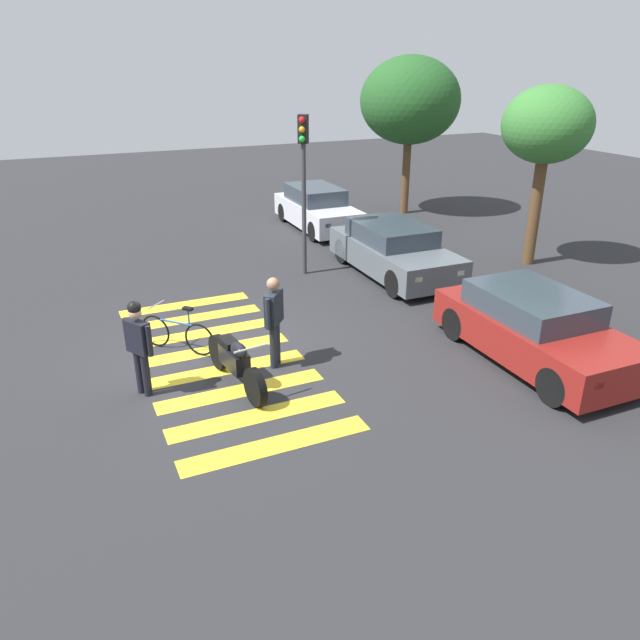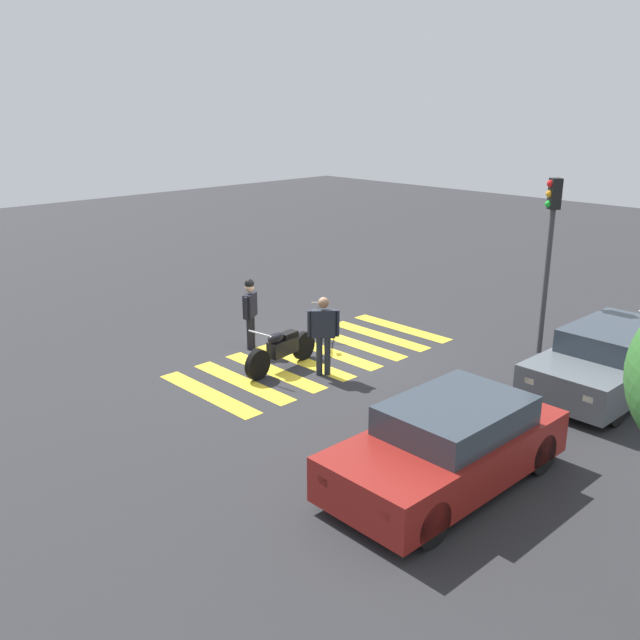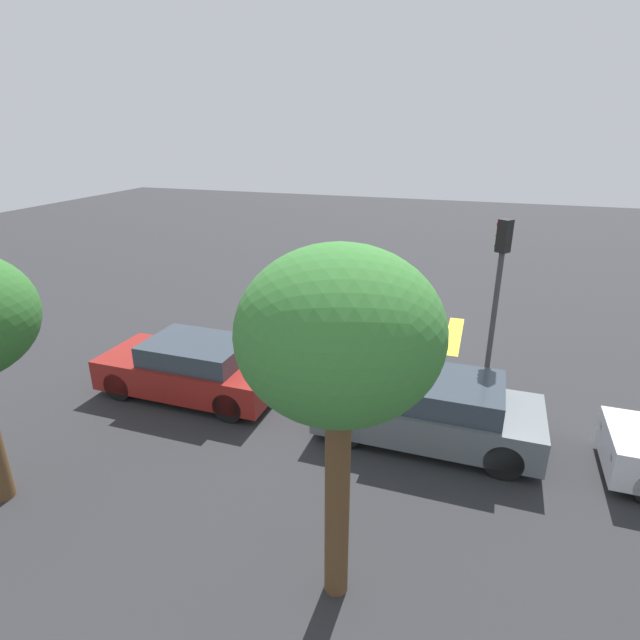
% 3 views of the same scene
% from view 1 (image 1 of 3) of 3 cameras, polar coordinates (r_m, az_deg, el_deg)
% --- Properties ---
extents(ground_plane, '(60.00, 60.00, 0.00)m').
position_cam_1_polar(ground_plane, '(12.08, -9.37, -3.68)').
color(ground_plane, '#2B2B2D').
extents(police_motorcycle, '(2.25, 0.62, 1.06)m').
position_cam_1_polar(police_motorcycle, '(10.91, -8.01, -3.94)').
color(police_motorcycle, black).
rests_on(police_motorcycle, ground_plane).
extents(leaning_bicycle, '(1.31, 1.21, 1.00)m').
position_cam_1_polar(leaning_bicycle, '(12.43, -13.34, -1.26)').
color(leaning_bicycle, black).
rests_on(leaning_bicycle, ground_plane).
extents(officer_on_foot, '(0.59, 0.41, 1.76)m').
position_cam_1_polar(officer_on_foot, '(10.74, -16.78, -1.98)').
color(officer_on_foot, black).
rests_on(officer_on_foot, ground_plane).
extents(officer_by_motorcycle, '(0.56, 0.49, 1.79)m').
position_cam_1_polar(officer_by_motorcycle, '(11.28, -4.37, 0.39)').
color(officer_by_motorcycle, '#1E232D').
rests_on(officer_by_motorcycle, ground_plane).
extents(crosswalk_stripes, '(6.75, 3.05, 0.01)m').
position_cam_1_polar(crosswalk_stripes, '(12.07, -9.37, -3.67)').
color(crosswalk_stripes, yellow).
rests_on(crosswalk_stripes, ground_plane).
extents(car_white_van, '(4.23, 1.73, 1.42)m').
position_cam_1_polar(car_white_van, '(21.16, -0.29, 10.47)').
color(car_white_van, black).
rests_on(car_white_van, ground_plane).
extents(car_grey_coupe, '(4.43, 1.93, 1.38)m').
position_cam_1_polar(car_grey_coupe, '(16.55, 6.98, 6.54)').
color(car_grey_coupe, black).
rests_on(car_grey_coupe, ground_plane).
extents(car_maroon_wagon, '(4.25, 1.92, 1.37)m').
position_cam_1_polar(car_maroon_wagon, '(12.34, 19.63, -0.75)').
color(car_maroon_wagon, black).
rests_on(car_maroon_wagon, ground_plane).
extents(traffic_light_pole, '(0.35, 0.34, 4.18)m').
position_cam_1_polar(traffic_light_pole, '(15.99, -1.58, 13.98)').
color(traffic_light_pole, '#38383D').
rests_on(traffic_light_pole, ground_plane).
extents(street_tree_near, '(3.59, 3.59, 5.60)m').
position_cam_1_polar(street_tree_near, '(23.17, 8.51, 19.82)').
color(street_tree_near, brown).
rests_on(street_tree_near, ground_plane).
extents(street_tree_mid, '(2.38, 2.38, 4.86)m').
position_cam_1_polar(street_tree_mid, '(17.82, 20.67, 16.71)').
color(street_tree_mid, brown).
rests_on(street_tree_mid, ground_plane).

